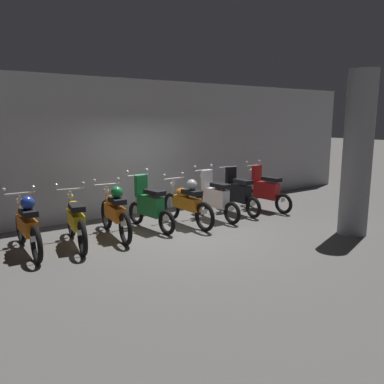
{
  "coord_description": "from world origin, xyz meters",
  "views": [
    {
      "loc": [
        -4.51,
        -6.75,
        2.41
      ],
      "look_at": [
        0.59,
        0.55,
        0.75
      ],
      "focal_mm": 36.84,
      "sensor_mm": 36.0,
      "label": 1
    }
  ],
  "objects": [
    {
      "name": "motorbike_slot_0",
      "position": [
        -3.01,
        0.6,
        0.53
      ],
      "size": [
        0.59,
        1.95,
        1.15
      ],
      "color": "black",
      "rests_on": "ground"
    },
    {
      "name": "motorbike_slot_4",
      "position": [
        0.43,
        0.53,
        0.53
      ],
      "size": [
        0.59,
        1.95,
        1.15
      ],
      "color": "black",
      "rests_on": "ground"
    },
    {
      "name": "support_pillar",
      "position": [
        2.9,
        -2.08,
        1.69
      ],
      "size": [
        0.59,
        0.59,
        3.38
      ],
      "primitive_type": "cylinder",
      "color": "gray",
      "rests_on": "ground"
    },
    {
      "name": "motorbike_slot_6",
      "position": [
        2.15,
        0.72,
        0.52
      ],
      "size": [
        0.56,
        1.68,
        1.18
      ],
      "color": "black",
      "rests_on": "ground"
    },
    {
      "name": "motorbike_slot_7",
      "position": [
        3.01,
        0.6,
        0.53
      ],
      "size": [
        0.59,
        1.68,
        1.29
      ],
      "color": "black",
      "rests_on": "ground"
    },
    {
      "name": "ground_plane",
      "position": [
        0.0,
        0.0,
        0.0
      ],
      "size": [
        80.0,
        80.0,
        0.0
      ],
      "primitive_type": "plane",
      "color": "#565451"
    },
    {
      "name": "motorbike_slot_1",
      "position": [
        -2.15,
        0.52,
        0.49
      ],
      "size": [
        0.59,
        1.94,
        1.15
      ],
      "color": "black",
      "rests_on": "ground"
    },
    {
      "name": "back_wall",
      "position": [
        0.0,
        2.38,
        1.69
      ],
      "size": [
        16.0,
        0.3,
        3.38
      ],
      "primitive_type": "cube",
      "color": "#ADADB2",
      "rests_on": "ground"
    },
    {
      "name": "motorbike_slot_3",
      "position": [
        -0.44,
        0.72,
        0.53
      ],
      "size": [
        0.59,
        1.68,
        1.29
      ],
      "color": "black",
      "rests_on": "ground"
    },
    {
      "name": "motorbike_slot_2",
      "position": [
        -1.29,
        0.64,
        0.53
      ],
      "size": [
        0.59,
        1.95,
        1.15
      ],
      "color": "black",
      "rests_on": "ground"
    },
    {
      "name": "motorbike_slot_5",
      "position": [
        1.29,
        0.58,
        0.53
      ],
      "size": [
        0.59,
        1.68,
        1.29
      ],
      "color": "black",
      "rests_on": "ground"
    }
  ]
}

